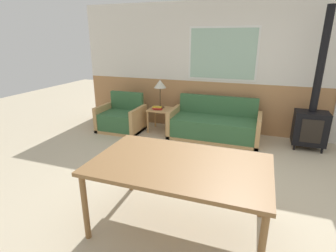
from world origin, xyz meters
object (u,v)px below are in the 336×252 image
Objects in this scene: dining_table at (180,169)px; wood_stove at (312,117)px; couch at (214,126)px; armchair at (121,119)px; table_lamp at (160,85)px; side_table at (160,113)px.

dining_table is 0.72× the size of wood_stove.
couch reaches higher than dining_table.
dining_table is at bearing -119.22° from wood_stove.
armchair reaches higher than dining_table.
table_lamp is (0.79, 0.35, 0.75)m from armchair.
wood_stove is at bearing 2.10° from couch.
couch is 1.78m from wood_stove.
dining_table is 3.30m from wood_stove.
couch is 2.92× the size of table_lamp.
armchair is at bearing 129.88° from dining_table.
dining_table is (2.17, -2.59, 0.45)m from armchair.
table_lamp is (-1.24, 0.14, 0.75)m from couch.
wood_stove reaches higher than side_table.
table_lamp is 3.01m from wood_stove.
dining_table is (0.14, -2.81, 0.45)m from couch.
wood_stove is (2.98, -0.07, -0.39)m from table_lamp.
wood_stove reaches higher than dining_table.
armchair is 0.38× the size of wood_stove.
armchair is 1.53× the size of table_lamp.
dining_table is at bearing -87.16° from couch.
armchair is at bearing -155.92° from table_lamp.
couch is at bearing -2.63° from armchair.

